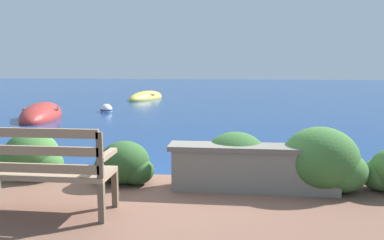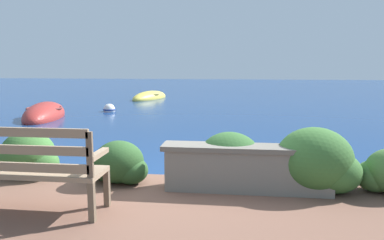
{
  "view_description": "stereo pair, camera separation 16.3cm",
  "coord_description": "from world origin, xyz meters",
  "px_view_note": "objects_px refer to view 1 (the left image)",
  "views": [
    {
      "loc": [
        0.78,
        -5.0,
        1.75
      ],
      "look_at": [
        -0.17,
        3.86,
        0.43
      ],
      "focal_mm": 35.0,
      "sensor_mm": 36.0,
      "label": 1
    },
    {
      "loc": [
        0.95,
        -4.98,
        1.75
      ],
      "look_at": [
        -0.17,
        3.86,
        0.43
      ],
      "focal_mm": 35.0,
      "sensor_mm": 36.0,
      "label": 2
    }
  ],
  "objects_px": {
    "park_bench": "(41,168)",
    "rowboat_nearest": "(42,116)",
    "rowboat_mid": "(146,98)",
    "mooring_buoy": "(106,110)"
  },
  "relations": [
    {
      "from": "park_bench",
      "to": "rowboat_nearest",
      "type": "height_order",
      "value": "park_bench"
    },
    {
      "from": "rowboat_nearest",
      "to": "park_bench",
      "type": "bearing_deg",
      "value": 13.35
    },
    {
      "from": "rowboat_nearest",
      "to": "mooring_buoy",
      "type": "xyz_separation_m",
      "value": [
        1.57,
        1.86,
        0.0
      ]
    },
    {
      "from": "rowboat_nearest",
      "to": "rowboat_mid",
      "type": "height_order",
      "value": "rowboat_nearest"
    },
    {
      "from": "park_bench",
      "to": "rowboat_mid",
      "type": "xyz_separation_m",
      "value": [
        -2.46,
        15.23,
        -0.64
      ]
    },
    {
      "from": "park_bench",
      "to": "rowboat_mid",
      "type": "bearing_deg",
      "value": 98.73
    },
    {
      "from": "rowboat_mid",
      "to": "rowboat_nearest",
      "type": "bearing_deg",
      "value": -179.13
    },
    {
      "from": "park_bench",
      "to": "mooring_buoy",
      "type": "height_order",
      "value": "park_bench"
    },
    {
      "from": "park_bench",
      "to": "mooring_buoy",
      "type": "bearing_deg",
      "value": 104.97
    },
    {
      "from": "mooring_buoy",
      "to": "rowboat_nearest",
      "type": "bearing_deg",
      "value": -130.16
    }
  ]
}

